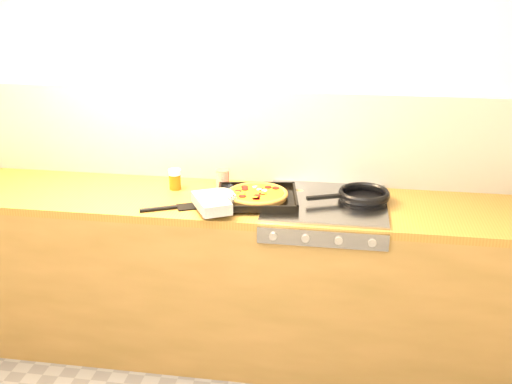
% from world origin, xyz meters
% --- Properties ---
extents(room_shell, '(3.20, 3.20, 3.20)m').
position_xyz_m(room_shell, '(0.00, 1.39, 1.15)').
color(room_shell, white).
rests_on(room_shell, ground).
extents(counter_run, '(3.20, 0.62, 0.90)m').
position_xyz_m(counter_run, '(0.00, 1.10, 0.45)').
color(counter_run, brown).
rests_on(counter_run, ground).
extents(stovetop, '(0.60, 0.56, 0.02)m').
position_xyz_m(stovetop, '(0.45, 1.10, 0.91)').
color(stovetop, gray).
rests_on(stovetop, counter_run).
extents(pizza_on_tray, '(0.53, 0.51, 0.07)m').
position_xyz_m(pizza_on_tray, '(0.05, 1.02, 0.94)').
color(pizza_on_tray, black).
rests_on(pizza_on_tray, stovetop).
extents(frying_pan, '(0.45, 0.34, 0.04)m').
position_xyz_m(frying_pan, '(0.63, 1.14, 0.94)').
color(frying_pan, black).
rests_on(frying_pan, stovetop).
extents(tomato_can, '(0.09, 0.09, 0.10)m').
position_xyz_m(tomato_can, '(-0.11, 1.24, 0.95)').
color(tomato_can, maroon).
rests_on(tomato_can, counter_run).
extents(juice_glass, '(0.07, 0.07, 0.11)m').
position_xyz_m(juice_glass, '(-0.35, 1.19, 0.96)').
color(juice_glass, '#DE490D').
rests_on(juice_glass, counter_run).
extents(wooden_spoon, '(0.30, 0.11, 0.02)m').
position_xyz_m(wooden_spoon, '(0.22, 1.26, 0.91)').
color(wooden_spoon, '#986940').
rests_on(wooden_spoon, counter_run).
extents(black_spatula, '(0.28, 0.17, 0.02)m').
position_xyz_m(black_spatula, '(-0.30, 0.91, 0.91)').
color(black_spatula, black).
rests_on(black_spatula, counter_run).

